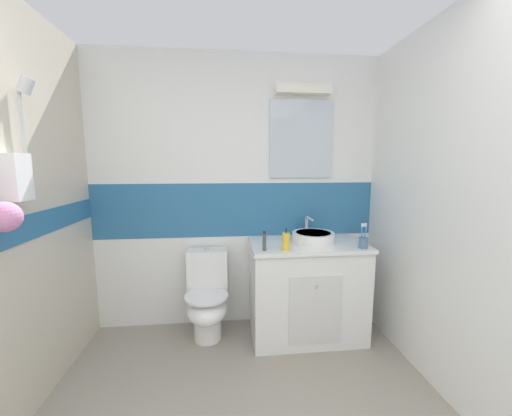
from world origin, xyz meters
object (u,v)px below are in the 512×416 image
Objects in this scene: toilet at (207,298)px; sink_basin at (313,237)px; toothbrush_cup at (363,242)px; toothpaste_tube_upright at (264,241)px; soap_dispenser at (286,241)px.

sink_basin is at bearing -2.15° from toilet.
sink_basin is 1.94× the size of toothbrush_cup.
sink_basin is 0.53× the size of toilet.
toothpaste_tube_upright reaches higher than toilet.
toilet is 3.66× the size of toothbrush_cup.
toilet is 4.27× the size of soap_dispenser.
sink_basin is at bearing 37.72° from soap_dispenser.
toothpaste_tube_upright is (-0.80, 0.02, 0.02)m from toothbrush_cup.
sink_basin is 1.08m from toilet.
sink_basin is 2.59× the size of toothpaste_tube_upright.
sink_basin is at bearing 145.42° from toothbrush_cup.
sink_basin reaches higher than soap_dispenser.
toilet is 1.41m from toothbrush_cup.
toothpaste_tube_upright is (-0.17, 0.00, 0.00)m from soap_dispenser.
toothbrush_cup is (1.27, -0.27, 0.54)m from toilet.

